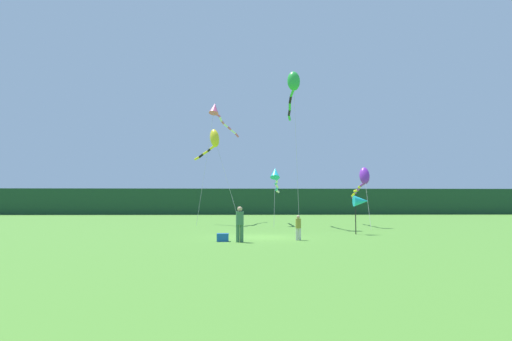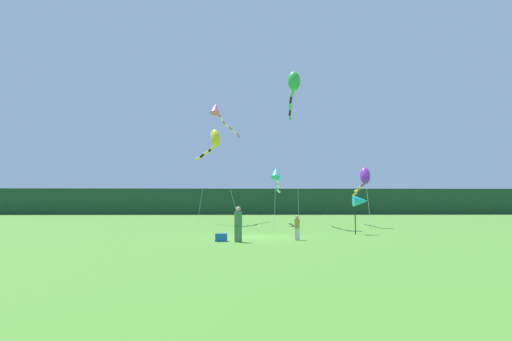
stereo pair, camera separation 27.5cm
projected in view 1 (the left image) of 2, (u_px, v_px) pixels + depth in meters
The scene contains 11 objects.
ground_plane at pixel (260, 237), 25.06m from camera, with size 120.00×120.00×0.00m, color #4C842D.
distant_treeline at pixel (248, 202), 70.06m from camera, with size 108.00×2.59×4.07m, color #1E4228.
person_adult at pixel (240, 222), 21.94m from camera, with size 0.39×0.39×1.77m.
person_child at pixel (298, 226), 23.08m from camera, with size 0.29×0.29×1.31m.
cooler_box at pixel (223, 237), 22.30m from camera, with size 0.59×0.41×0.40m, color #1959B2.
banner_flag_pole at pixel (361, 201), 27.34m from camera, with size 0.90×0.70×2.51m.
kite_purple at pixel (363, 180), 35.20m from camera, with size 1.08×8.47×4.84m.
kite_yellow at pixel (214, 140), 38.57m from camera, with size 4.39×6.51×8.49m.
kite_cyan at pixel (275, 176), 37.82m from camera, with size 1.31×7.38×5.05m.
kite_green at pixel (293, 85), 34.65m from camera, with size 1.00×8.36×12.24m.
kite_rainbow at pixel (217, 112), 41.80m from camera, with size 3.55×9.02×11.39m.
Camera 1 is at (-1.07, -25.24, 2.01)m, focal length 30.91 mm.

